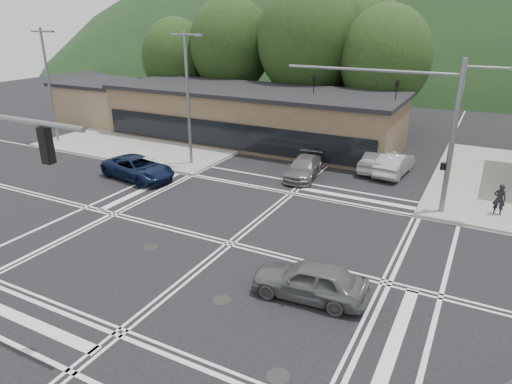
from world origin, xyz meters
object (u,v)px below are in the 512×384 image
at_px(car_blue_west, 138,168).
at_px(car_grey_center, 310,280).
at_px(car_queue_a, 395,164).
at_px(car_northbound, 304,167).
at_px(pedestrian, 499,199).
at_px(car_queue_b, 378,158).

distance_m(car_blue_west, car_grey_center, 16.33).
bearing_deg(car_queue_a, car_northbound, 37.40).
distance_m(car_blue_west, car_queue_a, 16.71).
xyz_separation_m(car_grey_center, pedestrian, (6.01, 11.42, 0.25)).
distance_m(car_grey_center, car_northbound, 13.62).
bearing_deg(car_grey_center, car_northbound, -161.74).
bearing_deg(car_northbound, car_blue_west, -158.29).
xyz_separation_m(car_blue_west, car_queue_b, (13.17, 9.00, 0.11)).
xyz_separation_m(car_northbound, pedestrian, (11.32, -1.12, 0.33)).
height_order(car_grey_center, car_northbound, car_grey_center).
bearing_deg(car_blue_west, pedestrian, -69.30).
bearing_deg(car_grey_center, car_blue_west, -121.25).
bearing_deg(car_queue_a, car_grey_center, 95.54).
height_order(car_queue_a, car_northbound, car_queue_a).
bearing_deg(pedestrian, car_queue_a, -30.43).
distance_m(car_queue_b, pedestrian, 8.91).
height_order(car_grey_center, pedestrian, pedestrian).
xyz_separation_m(car_grey_center, car_northbound, (-5.31, 12.54, -0.08)).
bearing_deg(car_blue_west, car_grey_center, -107.15).
distance_m(car_grey_center, pedestrian, 12.91).
bearing_deg(car_grey_center, car_queue_b, -179.67).
bearing_deg(car_queue_b, car_northbound, 43.83).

